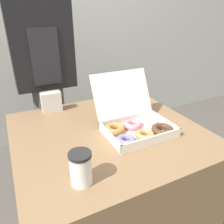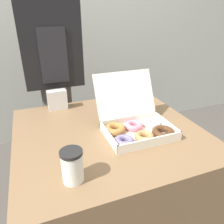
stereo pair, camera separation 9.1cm
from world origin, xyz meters
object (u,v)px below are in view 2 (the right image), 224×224
object	(u,v)px
donut_box	(137,125)
napkin_holder	(57,100)
coffee_cup	(72,166)
person_customer	(55,82)

from	to	relation	value
donut_box	napkin_holder	size ratio (longest dim) A/B	2.99
coffee_cup	napkin_holder	xyz separation A→B (m)	(0.04, 0.66, -0.00)
donut_box	coffee_cup	size ratio (longest dim) A/B	2.83
donut_box	person_customer	size ratio (longest dim) A/B	0.23
donut_box	coffee_cup	world-z (taller)	donut_box
coffee_cup	napkin_holder	bearing A→B (deg)	86.44
coffee_cup	person_customer	world-z (taller)	person_customer
coffee_cup	person_customer	size ratio (longest dim) A/B	0.08
person_customer	donut_box	bearing A→B (deg)	-64.72
donut_box	napkin_holder	bearing A→B (deg)	127.61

